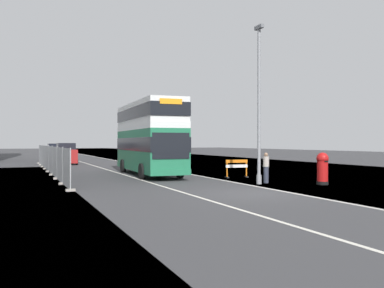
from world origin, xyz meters
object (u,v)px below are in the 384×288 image
roadworks_barrier (237,166)px  car_oncoming_near (66,154)px  lamppost_foreground (259,109)px  red_pillar_postbox (322,167)px  pedestrian_at_kerb (266,168)px  car_receding_mid (55,153)px  double_decker_bus (148,137)px

roadworks_barrier → car_oncoming_near: car_oncoming_near is taller
lamppost_foreground → red_pillar_postbox: bearing=-27.6°
lamppost_foreground → car_oncoming_near: 26.45m
roadworks_barrier → car_oncoming_near: size_ratio=0.37×
lamppost_foreground → pedestrian_at_kerb: (0.68, 0.33, -3.27)m
lamppost_foreground → car_receding_mid: bearing=103.7°
roadworks_barrier → pedestrian_at_kerb: size_ratio=0.89×
red_pillar_postbox → car_oncoming_near: size_ratio=0.42×
double_decker_bus → pedestrian_at_kerb: (4.38, -8.21, -1.82)m
car_oncoming_near → pedestrian_at_kerb: 26.15m
double_decker_bus → car_oncoming_near: bearing=102.9°
roadworks_barrier → double_decker_bus: bearing=136.1°
lamppost_foreground → pedestrian_at_kerb: lamppost_foreground is taller
lamppost_foreground → car_receding_mid: (-7.93, 32.61, -3.14)m
roadworks_barrier → car_oncoming_near: (-8.42, 21.06, 0.32)m
pedestrian_at_kerb → roadworks_barrier: bearing=86.5°
red_pillar_postbox → roadworks_barrier: red_pillar_postbox is taller
lamppost_foreground → car_oncoming_near: lamppost_foreground is taller
car_oncoming_near → pedestrian_at_kerb: bearing=-71.8°
double_decker_bus → lamppost_foreground: bearing=-66.6°
red_pillar_postbox → car_oncoming_near: bearing=111.5°
roadworks_barrier → car_receding_mid: size_ratio=0.36×
double_decker_bus → red_pillar_postbox: bearing=-56.4°
roadworks_barrier → car_oncoming_near: 22.69m
lamppost_foreground → roadworks_barrier: (0.90, 4.10, -3.41)m
lamppost_foreground → red_pillar_postbox: (3.04, -1.59, -3.18)m
double_decker_bus → red_pillar_postbox: (6.75, -10.14, -1.72)m
pedestrian_at_kerb → double_decker_bus: bearing=118.1°
car_receding_mid → red_pillar_postbox: bearing=-72.2°
red_pillar_postbox → roadworks_barrier: size_ratio=1.14×
red_pillar_postbox → car_receding_mid: (-10.98, 34.20, 0.04)m
roadworks_barrier → pedestrian_at_kerb: (-0.23, -3.77, 0.14)m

